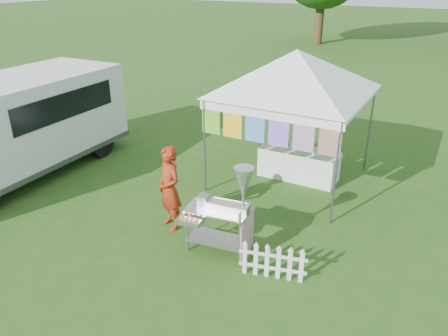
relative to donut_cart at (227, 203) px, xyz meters
The scene contains 7 objects.
ground 1.01m from the donut_cart, 115.54° to the right, with size 120.00×120.00×0.00m, color #284E16.
canopy_main 3.82m from the donut_cart, 92.17° to the left, with size 4.24×4.24×3.45m.
donut_cart is the anchor object (origin of this frame).
vendor 1.35m from the donut_cart, behind, with size 0.60×0.39×1.64m, color maroon.
cargo_van 5.89m from the donut_cart, behind, with size 2.37×5.53×2.27m.
picket_fence 1.21m from the donut_cart, 14.90° to the right, with size 1.05×0.30×0.56m.
display_table 3.50m from the donut_cart, 89.57° to the left, with size 1.80×0.70×0.71m, color white.
Camera 1 is at (3.17, -5.30, 4.49)m, focal length 35.00 mm.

